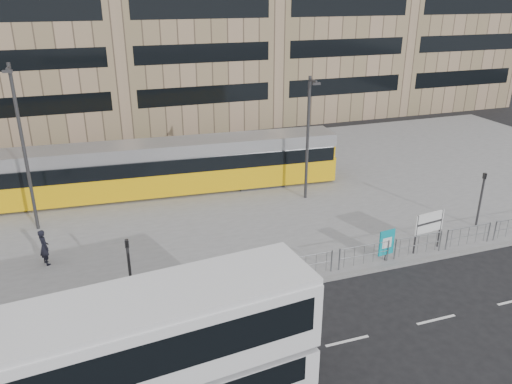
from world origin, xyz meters
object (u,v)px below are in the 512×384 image
object	(u,v)px
double_decker_bus	(126,365)
tram	(118,171)
traffic_light_west	(129,265)
ad_panel	(387,243)
station_sign	(429,224)
lamp_post_west	(23,144)
lamp_post_east	(308,134)
traffic_light_east	(482,193)
pedestrian	(44,247)

from	to	relation	value
double_decker_bus	tram	world-z (taller)	double_decker_bus
tram	traffic_light_west	xyz separation A→B (m)	(-0.53, -12.44, 0.31)
ad_panel	traffic_light_west	bearing A→B (deg)	172.96
station_sign	lamp_post_west	distance (m)	20.81
double_decker_bus	station_sign	world-z (taller)	double_decker_bus
double_decker_bus	lamp_post_east	xyz separation A→B (m)	(12.19, 14.45, 1.86)
traffic_light_east	traffic_light_west	bearing A→B (deg)	-166.79
pedestrian	traffic_light_west	xyz separation A→B (m)	(3.51, -4.91, 1.08)
ad_panel	lamp_post_west	world-z (taller)	lamp_post_west
tram	ad_panel	world-z (taller)	tram
station_sign	pedestrian	xyz separation A→B (m)	(-17.89, 4.73, -0.53)
tram	traffic_light_west	bearing A→B (deg)	-88.49
pedestrian	ad_panel	bearing A→B (deg)	-132.80
tram	lamp_post_east	bearing A→B (deg)	-16.67
ad_panel	lamp_post_east	world-z (taller)	lamp_post_east
traffic_light_east	lamp_post_east	distance (m)	10.12
lamp_post_west	double_decker_bus	bearing A→B (deg)	-77.35
traffic_light_east	lamp_post_east	world-z (taller)	lamp_post_east
double_decker_bus	pedestrian	xyz separation A→B (m)	(-2.82, 11.05, -1.39)
ad_panel	traffic_light_east	xyz separation A→B (m)	(6.86, 1.63, 1.03)
ad_panel	lamp_post_west	xyz separation A→B (m)	(-15.98, 9.16, 3.86)
pedestrian	lamp_post_west	world-z (taller)	lamp_post_west
station_sign	tram	bearing A→B (deg)	130.82
pedestrian	lamp_post_west	xyz separation A→B (m)	(-0.60, 4.18, 3.92)
station_sign	lamp_post_west	world-z (taller)	lamp_post_west
traffic_light_west	traffic_light_east	xyz separation A→B (m)	(18.73, 1.56, 0.00)
ad_panel	station_sign	bearing A→B (deg)	-1.10
traffic_light_east	tram	bearing A→B (deg)	157.56
lamp_post_east	traffic_light_east	bearing A→B (deg)	-43.02
station_sign	lamp_post_east	size ratio (longest dim) A/B	0.27
tram	ad_panel	xyz separation A→B (m)	(11.34, -12.51, -0.72)
tram	traffic_light_east	bearing A→B (deg)	-26.90
pedestrian	traffic_light_east	xyz separation A→B (m)	(22.24, -3.35, 1.08)
pedestrian	traffic_light_west	bearing A→B (deg)	-169.31
double_decker_bus	station_sign	xyz separation A→B (m)	(15.07, 6.32, -0.86)
tram	pedestrian	xyz separation A→B (m)	(-4.04, -7.53, -0.77)
tram	station_sign	size ratio (longest dim) A/B	13.83
tram	lamp_post_west	size ratio (longest dim) A/B	3.19
ad_panel	lamp_post_east	size ratio (longest dim) A/B	0.21
traffic_light_west	lamp_post_east	world-z (taller)	lamp_post_east
traffic_light_east	lamp_post_east	size ratio (longest dim) A/B	0.41
station_sign	traffic_light_east	world-z (taller)	traffic_light_east
pedestrian	lamp_post_west	bearing A→B (deg)	-16.62
ad_panel	pedestrian	xyz separation A→B (m)	(-15.38, 4.98, -0.05)
traffic_light_west	traffic_light_east	bearing A→B (deg)	7.51
ad_panel	tram	bearing A→B (deg)	125.48
ad_panel	traffic_light_east	distance (m)	7.12
lamp_post_west	lamp_post_east	distance (m)	15.64
double_decker_bus	tram	distance (m)	18.64
traffic_light_east	lamp_post_east	xyz separation A→B (m)	(-7.23, 6.75, 2.16)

